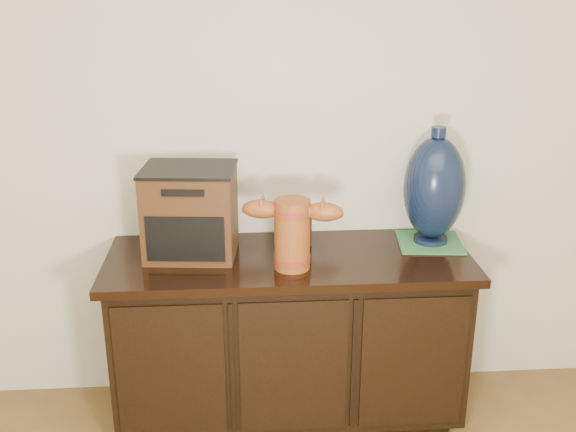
{
  "coord_description": "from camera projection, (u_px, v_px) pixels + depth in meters",
  "views": [
    {
      "loc": [
        -0.18,
        -0.24,
        1.82
      ],
      "look_at": [
        -0.01,
        2.18,
        0.94
      ],
      "focal_mm": 42.0,
      "sensor_mm": 36.0,
      "label": 1
    }
  ],
  "objects": [
    {
      "name": "sideboard",
      "position": [
        289.0,
        337.0,
        2.82
      ],
      "size": [
        1.46,
        0.56,
        0.75
      ],
      "color": "black",
      "rests_on": "ground"
    },
    {
      "name": "terracotta_vessel",
      "position": [
        292.0,
        230.0,
        2.54
      ],
      "size": [
        0.39,
        0.17,
        0.27
      ],
      "rotation": [
        0.0,
        0.0,
        -0.21
      ],
      "color": "brown",
      "rests_on": "sideboard"
    },
    {
      "name": "tv_radio",
      "position": [
        191.0,
        212.0,
        2.65
      ],
      "size": [
        0.38,
        0.32,
        0.36
      ],
      "rotation": [
        0.0,
        0.0,
        -0.09
      ],
      "color": "#3B220E",
      "rests_on": "sideboard"
    },
    {
      "name": "green_mat",
      "position": [
        429.0,
        242.0,
        2.82
      ],
      "size": [
        0.29,
        0.29,
        0.01
      ],
      "primitive_type": "cube",
      "rotation": [
        0.0,
        0.0,
        -0.1
      ],
      "color": "#2F6A37",
      "rests_on": "sideboard"
    },
    {
      "name": "lamp_base",
      "position": [
        434.0,
        188.0,
        2.74
      ],
      "size": [
        0.28,
        0.28,
        0.49
      ],
      "rotation": [
        0.0,
        0.0,
        -0.1
      ],
      "color": "black",
      "rests_on": "green_mat"
    },
    {
      "name": "spray_can",
      "position": [
        305.0,
        227.0,
        2.78
      ],
      "size": [
        0.06,
        0.06,
        0.16
      ],
      "color": "#4E180D",
      "rests_on": "sideboard"
    }
  ]
}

